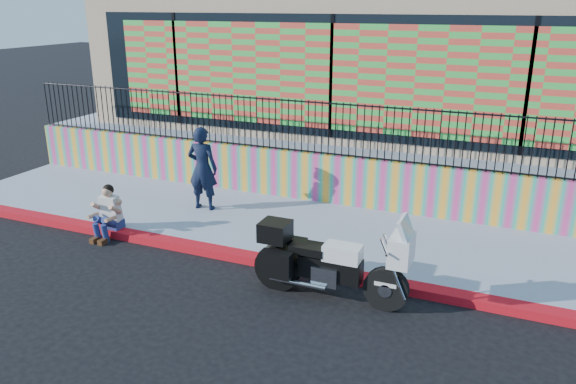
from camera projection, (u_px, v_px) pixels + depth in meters
The scene contains 10 objects.
ground at pixel (254, 263), 10.21m from camera, with size 90.00×90.00×0.00m, color black.
red_curb at pixel (254, 259), 10.19m from camera, with size 16.00×0.30×0.15m, color #BB0D11.
sidewalk at pixel (289, 227), 11.62m from camera, with size 16.00×3.00×0.15m, color #929AB0.
mural_wall at pixel (317, 177), 12.82m from camera, with size 16.00×0.20×1.10m, color #D73886.
metal_fence at pixel (317, 128), 12.45m from camera, with size 15.80×0.04×1.20m, color black, non-canonical shape.
elevated_platform at pixel (374, 134), 17.29m from camera, with size 16.00×10.00×1.25m, color #929AB0.
storefront_building at pixel (376, 47), 16.25m from camera, with size 14.00×8.06×4.00m.
police_motorcycle at pixel (328, 260), 8.81m from camera, with size 2.49×0.82×1.55m.
police_officer at pixel (203, 168), 12.18m from camera, with size 0.67×0.44×1.84m, color black.
seated_man at pixel (106, 217), 11.13m from camera, with size 0.54×0.71×1.06m.
Camera 1 is at (4.18, -8.28, 4.50)m, focal length 35.00 mm.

